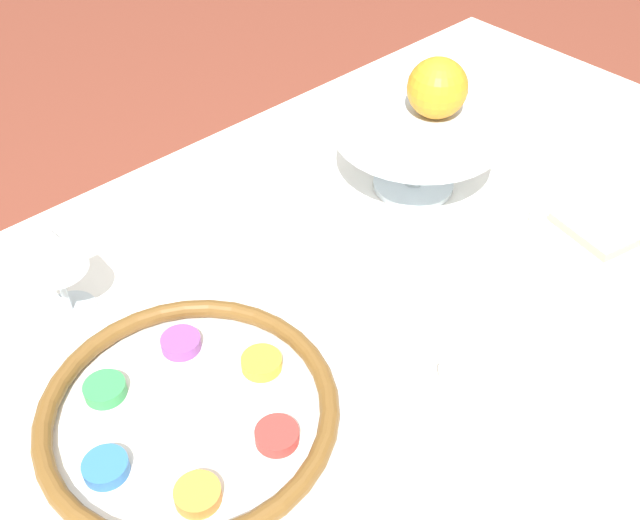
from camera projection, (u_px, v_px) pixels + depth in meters
name	position (u px, v px, depth m)	size (l,w,h in m)	color
dining_table	(348.00, 498.00, 1.10)	(1.47, 0.85, 0.75)	white
seder_plate	(189.00, 413.00, 0.73)	(0.30, 0.30, 0.03)	silver
wine_glass	(50.00, 250.00, 0.79)	(0.07, 0.07, 0.13)	silver
fruit_stand	(419.00, 130.00, 0.98)	(0.22, 0.22, 0.11)	silver
orange_fruit	(437.00, 88.00, 0.94)	(0.08, 0.08, 0.08)	orange
bread_plate	(602.00, 229.00, 0.96)	(0.18, 0.18, 0.02)	silver
napkin_roll	(514.00, 352.00, 0.79)	(0.17, 0.08, 0.04)	white
cup_mid	(489.00, 79.00, 1.18)	(0.07, 0.07, 0.08)	silver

